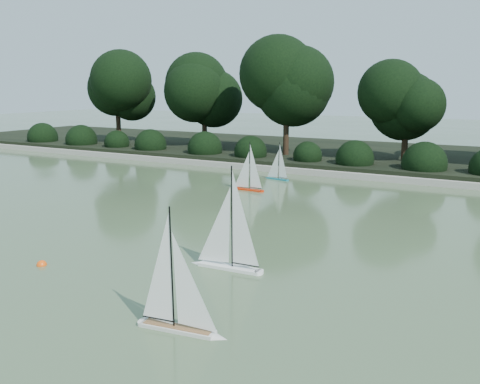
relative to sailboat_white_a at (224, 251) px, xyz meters
The scene contains 10 objects.
ground 0.90m from the sailboat_white_a, 158.13° to the right, with size 80.00×80.00×0.00m, color #415231.
pond_coping 8.72m from the sailboat_white_a, 95.23° to the left, with size 40.00×0.35×0.18m, color gray.
far_bank 12.71m from the sailboat_white_a, 93.59° to the left, with size 40.00×8.00×0.30m, color black.
tree_line 11.38m from the sailboat_white_a, 87.75° to the left, with size 26.31×3.93×4.39m.
shrub_hedge 9.62m from the sailboat_white_a, 94.74° to the left, with size 29.10×1.10×1.10m.
sailboat_white_a is the anchor object (origin of this frame).
sailboat_white_b 2.17m from the sailboat_white_a, 70.99° to the right, with size 1.13×0.32×1.54m.
sailboat_orange 6.15m from the sailboat_white_a, 115.46° to the left, with size 1.00×0.21×1.37m.
sailboat_teal 7.87m from the sailboat_white_a, 109.76° to the left, with size 0.86×0.29×1.17m.
race_buoy 2.84m from the sailboat_white_a, 153.28° to the right, with size 0.16×0.16×0.16m, color #FF530D.
Camera 1 is at (4.79, -6.31, 2.74)m, focal length 40.00 mm.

